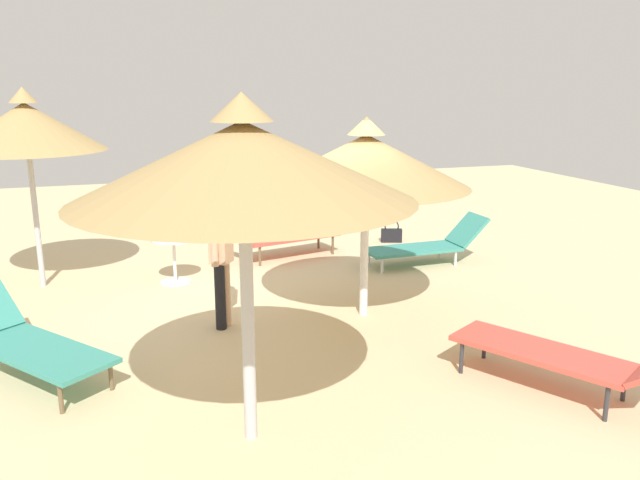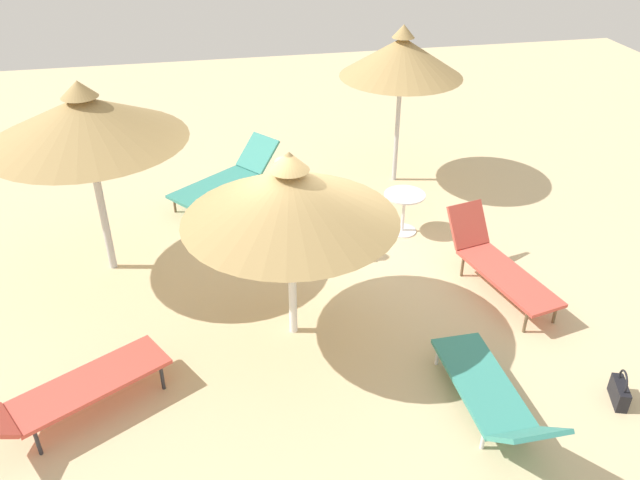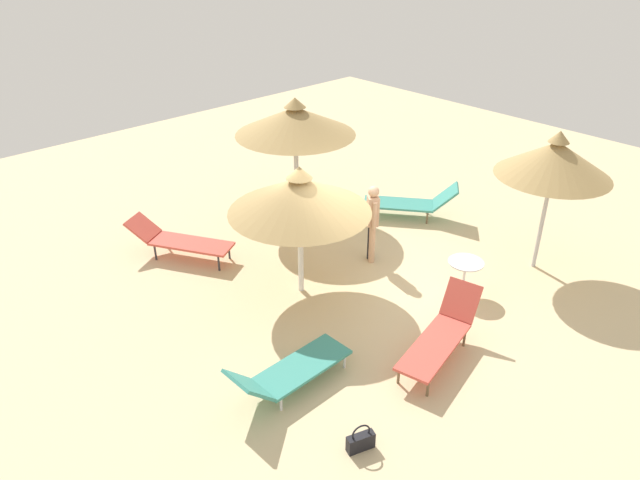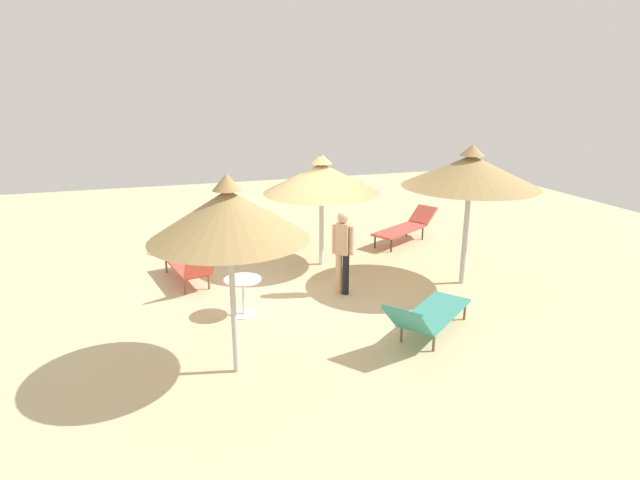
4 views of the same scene
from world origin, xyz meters
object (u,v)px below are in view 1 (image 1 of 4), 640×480
at_px(lounge_chair_far_left, 428,244).
at_px(parasol_umbrella_far_right, 26,127).
at_px(person_standing_near_right, 221,253).
at_px(side_table_round, 174,252).
at_px(parasol_umbrella_back, 366,161).
at_px(lounge_chair_front, 276,234).
at_px(lounge_chair_center, 570,355).
at_px(parasol_umbrella_edge, 243,162).
at_px(lounge_chair_near_left, 23,338).
at_px(handbag, 392,234).

bearing_deg(lounge_chair_far_left, parasol_umbrella_far_right, 83.18).
distance_m(person_standing_near_right, side_table_round, 2.11).
xyz_separation_m(parasol_umbrella_back, side_table_round, (2.18, 2.18, -1.54)).
xyz_separation_m(lounge_chair_far_left, lounge_chair_front, (1.09, 2.32, 0.09)).
bearing_deg(lounge_chair_center, parasol_umbrella_edge, 85.61).
xyz_separation_m(lounge_chair_front, lounge_chair_near_left, (-3.51, 3.58, -0.02)).
distance_m(parasol_umbrella_back, side_table_round, 3.44).
relative_size(lounge_chair_front, handbag, 4.86).
bearing_deg(lounge_chair_center, person_standing_near_right, 45.21).
relative_size(parasol_umbrella_edge, handbag, 6.57).
xyz_separation_m(parasol_umbrella_far_right, lounge_chair_center, (-5.28, -5.11, -1.93)).
relative_size(parasol_umbrella_back, side_table_round, 3.76).
height_order(parasol_umbrella_edge, lounge_chair_front, parasol_umbrella_edge).
bearing_deg(parasol_umbrella_back, lounge_chair_far_left, -45.55).
bearing_deg(lounge_chair_far_left, side_table_round, 86.05).
relative_size(lounge_chair_center, person_standing_near_right, 1.33).
height_order(parasol_umbrella_back, lounge_chair_center, parasol_umbrella_back).
relative_size(parasol_umbrella_far_right, person_standing_near_right, 1.72).
relative_size(parasol_umbrella_edge, lounge_chair_front, 1.35).
bearing_deg(person_standing_near_right, parasol_umbrella_far_right, 42.72).
distance_m(parasol_umbrella_far_right, lounge_chair_far_left, 6.37).
bearing_deg(parasol_umbrella_far_right, lounge_chair_center, -135.92).
bearing_deg(lounge_chair_far_left, lounge_chair_front, 64.89).
relative_size(parasol_umbrella_far_right, side_table_round, 4.19).
distance_m(lounge_chair_center, person_standing_near_right, 4.03).
xyz_separation_m(lounge_chair_far_left, person_standing_near_right, (-1.74, 3.73, 0.61)).
bearing_deg(person_standing_near_right, handbag, -48.98).
height_order(lounge_chair_center, side_table_round, lounge_chair_center).
distance_m(lounge_chair_near_left, handbag, 7.16).
distance_m(lounge_chair_front, handbag, 2.43).
height_order(parasol_umbrella_edge, lounge_chair_far_left, parasol_umbrella_edge).
height_order(parasol_umbrella_back, handbag, parasol_umbrella_back).
xyz_separation_m(handbag, side_table_round, (-1.26, 4.16, 0.33)).
distance_m(parasol_umbrella_far_right, person_standing_near_right, 3.63).
distance_m(parasol_umbrella_back, handbag, 4.38).
xyz_separation_m(parasol_umbrella_edge, parasol_umbrella_back, (2.43, -2.02, -0.35)).
distance_m(lounge_chair_center, lounge_chair_front, 5.82).
bearing_deg(side_table_round, parasol_umbrella_edge, -178.01).
distance_m(lounge_chair_far_left, lounge_chair_front, 2.56).
bearing_deg(handbag, lounge_chair_center, 171.25).
height_order(lounge_chair_front, handbag, lounge_chair_front).
xyz_separation_m(parasol_umbrella_far_right, handbag, (0.83, -6.05, -2.19)).
bearing_deg(side_table_round, parasol_umbrella_far_right, 77.07).
bearing_deg(parasol_umbrella_far_right, side_table_round, -102.93).
xyz_separation_m(lounge_chair_center, lounge_chair_front, (5.65, 1.43, 0.01)).
bearing_deg(parasol_umbrella_edge, side_table_round, 1.99).
relative_size(lounge_chair_near_left, person_standing_near_right, 1.26).
bearing_deg(lounge_chair_front, lounge_chair_center, -165.82).
relative_size(lounge_chair_front, person_standing_near_right, 1.27).
bearing_deg(lounge_chair_center, parasol_umbrella_back, 21.23).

